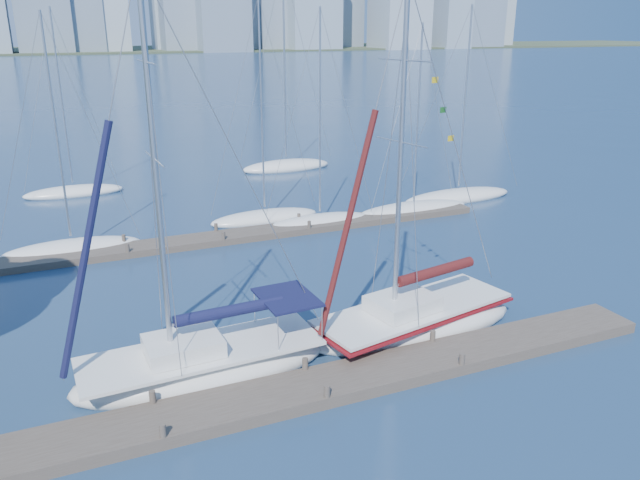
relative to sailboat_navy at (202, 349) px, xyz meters
name	(u,v)px	position (x,y,z in m)	size (l,w,h in m)	color
ground	(316,393)	(3.10, -2.45, -1.03)	(700.00, 700.00, 0.00)	navy
near_dock	(316,388)	(3.10, -2.45, -0.83)	(26.00, 2.00, 0.40)	#473D34
far_dock	(238,236)	(5.10, 13.55, -0.85)	(30.00, 1.80, 0.36)	#473D34
far_shore	(57,51)	(3.10, 317.55, -1.03)	(800.00, 100.00, 1.50)	#38472D
sailboat_navy	(202,349)	(0.00, 0.00, 0.00)	(8.76, 3.21, 13.53)	white
sailboat_maroon	(414,307)	(8.27, 0.09, -0.02)	(9.15, 4.52, 13.40)	white
bg_boat_0	(72,248)	(-3.48, 14.78, -0.79)	(7.27, 3.87, 12.31)	white
bg_boat_2	(265,217)	(7.57, 16.14, -0.78)	(6.86, 2.46, 13.17)	white
bg_boat_3	(320,221)	(10.36, 14.11, -0.80)	(6.71, 3.03, 12.56)	white
bg_boat_4	(413,209)	(16.84, 14.15, -0.80)	(8.04, 4.39, 11.78)	white
bg_boat_5	(458,196)	(21.28, 15.62, -0.78)	(8.54, 4.52, 12.90)	white
bg_boat_6	(74,192)	(-2.81, 27.36, -0.79)	(6.94, 4.36, 12.78)	white
bg_boat_7	(286,166)	(13.78, 29.18, -0.72)	(7.80, 3.72, 16.19)	white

